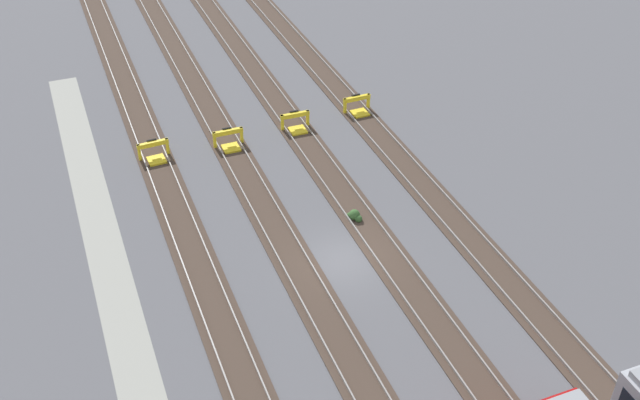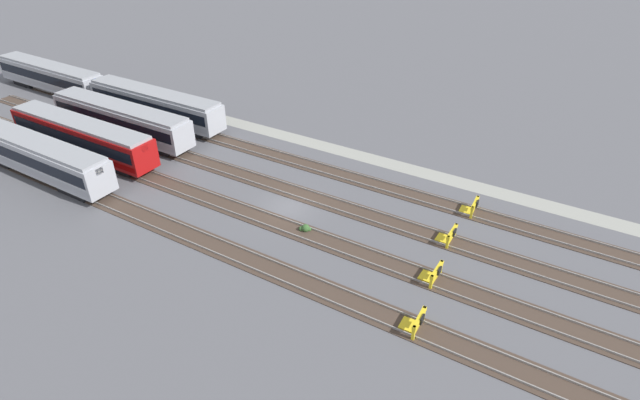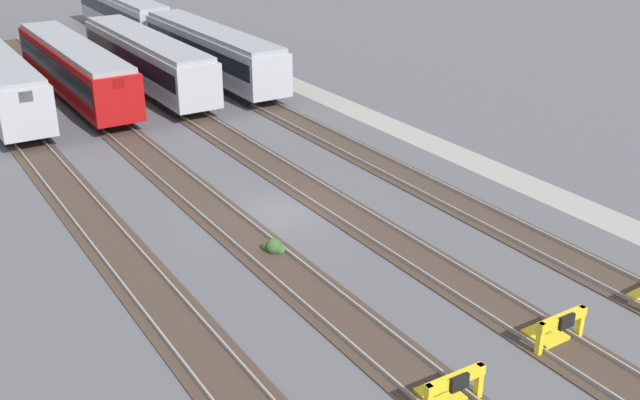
{
  "view_description": "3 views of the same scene",
  "coord_description": "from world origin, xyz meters",
  "px_view_note": "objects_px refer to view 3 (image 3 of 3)",
  "views": [
    {
      "loc": [
        27.55,
        -12.09,
        25.71
      ],
      "look_at": [
        -3.14,
        -0.0,
        1.8
      ],
      "focal_mm": 42.0,
      "sensor_mm": 36.0,
      "label": 1
    },
    {
      "loc": [
        -20.27,
        28.63,
        23.15
      ],
      "look_at": [
        -3.14,
        -0.0,
        1.8
      ],
      "focal_mm": 28.0,
      "sensor_mm": 36.0,
      "label": 2
    },
    {
      "loc": [
        -25.86,
        14.32,
        13.51
      ],
      "look_at": [
        -3.14,
        -0.0,
        1.8
      ],
      "focal_mm": 42.0,
      "sensor_mm": 36.0,
      "label": 3
    }
  ],
  "objects_px": {
    "bumper_stop_near_inner_track": "(554,329)",
    "bumper_stop_middle_track": "(448,389)",
    "subway_car_front_row_rightmost": "(146,60)",
    "weed_clump": "(273,247)",
    "subway_car_front_row_right_inner": "(123,13)",
    "subway_car_back_row_leftmost": "(211,52)",
    "subway_car_front_row_left_inner": "(75,69)"
  },
  "relations": [
    {
      "from": "subway_car_front_row_rightmost",
      "to": "bumper_stop_near_inner_track",
      "type": "relative_size",
      "value": 9.0
    },
    {
      "from": "subway_car_front_row_rightmost",
      "to": "subway_car_back_row_leftmost",
      "type": "xyz_separation_m",
      "value": [
        0.0,
        -4.78,
        0.0
      ]
    },
    {
      "from": "subway_car_front_row_rightmost",
      "to": "subway_car_front_row_right_inner",
      "type": "bearing_deg",
      "value": -14.08
    },
    {
      "from": "subway_car_back_row_leftmost",
      "to": "bumper_stop_near_inner_track",
      "type": "distance_m",
      "value": 36.09
    },
    {
      "from": "subway_car_front_row_right_inner",
      "to": "subway_car_front_row_rightmost",
      "type": "xyz_separation_m",
      "value": [
        -18.77,
        4.71,
        0.0
      ]
    },
    {
      "from": "subway_car_front_row_rightmost",
      "to": "weed_clump",
      "type": "distance_m",
      "value": 26.15
    },
    {
      "from": "subway_car_front_row_rightmost",
      "to": "weed_clump",
      "type": "height_order",
      "value": "subway_car_front_row_rightmost"
    },
    {
      "from": "bumper_stop_near_inner_track",
      "to": "subway_car_front_row_left_inner",
      "type": "bearing_deg",
      "value": 7.62
    },
    {
      "from": "subway_car_front_row_right_inner",
      "to": "bumper_stop_middle_track",
      "type": "distance_m",
      "value": 55.86
    },
    {
      "from": "subway_car_front_row_rightmost",
      "to": "subway_car_back_row_leftmost",
      "type": "distance_m",
      "value": 4.78
    },
    {
      "from": "subway_car_front_row_rightmost",
      "to": "weed_clump",
      "type": "relative_size",
      "value": 19.57
    },
    {
      "from": "subway_car_front_row_right_inner",
      "to": "bumper_stop_middle_track",
      "type": "bearing_deg",
      "value": 170.18
    },
    {
      "from": "subway_car_front_row_right_inner",
      "to": "subway_car_back_row_leftmost",
      "type": "relative_size",
      "value": 1.0
    },
    {
      "from": "subway_car_back_row_leftmost",
      "to": "bumper_stop_near_inner_track",
      "type": "height_order",
      "value": "subway_car_back_row_leftmost"
    },
    {
      "from": "subway_car_front_row_left_inner",
      "to": "subway_car_front_row_rightmost",
      "type": "bearing_deg",
      "value": -90.0
    },
    {
      "from": "bumper_stop_near_inner_track",
      "to": "weed_clump",
      "type": "xyz_separation_m",
      "value": [
        10.04,
        4.45,
        -0.27
      ]
    },
    {
      "from": "subway_car_front_row_left_inner",
      "to": "bumper_stop_middle_track",
      "type": "xyz_separation_m",
      "value": [
        -36.25,
        0.0,
        -1.53
      ]
    },
    {
      "from": "subway_car_front_row_right_inner",
      "to": "bumper_stop_near_inner_track",
      "type": "bearing_deg",
      "value": 175.04
    },
    {
      "from": "subway_car_front_row_left_inner",
      "to": "subway_car_back_row_leftmost",
      "type": "distance_m",
      "value": 9.58
    },
    {
      "from": "subway_car_back_row_leftmost",
      "to": "bumper_stop_near_inner_track",
      "type": "bearing_deg",
      "value": 172.35
    },
    {
      "from": "subway_car_front_row_rightmost",
      "to": "subway_car_back_row_leftmost",
      "type": "bearing_deg",
      "value": -90.0
    },
    {
      "from": "subway_car_front_row_rightmost",
      "to": "subway_car_back_row_leftmost",
      "type": "relative_size",
      "value": 1.0
    },
    {
      "from": "subway_car_back_row_leftmost",
      "to": "weed_clump",
      "type": "bearing_deg",
      "value": 160.2
    },
    {
      "from": "bumper_stop_near_inner_track",
      "to": "bumper_stop_middle_track",
      "type": "height_order",
      "value": "same"
    },
    {
      "from": "subway_car_front_row_left_inner",
      "to": "weed_clump",
      "type": "distance_m",
      "value": 25.76
    },
    {
      "from": "subway_car_back_row_leftmost",
      "to": "bumper_stop_near_inner_track",
      "type": "xyz_separation_m",
      "value": [
        -35.74,
        4.8,
        -1.53
      ]
    },
    {
      "from": "subway_car_front_row_right_inner",
      "to": "subway_car_front_row_rightmost",
      "type": "distance_m",
      "value": 19.36
    },
    {
      "from": "subway_car_front_row_rightmost",
      "to": "bumper_stop_middle_track",
      "type": "relative_size",
      "value": 8.98
    },
    {
      "from": "subway_car_front_row_rightmost",
      "to": "bumper_stop_middle_track",
      "type": "bearing_deg",
      "value": 172.44
    },
    {
      "from": "bumper_stop_near_inner_track",
      "to": "bumper_stop_middle_track",
      "type": "xyz_separation_m",
      "value": [
        -0.51,
        4.79,
        0.0
      ]
    },
    {
      "from": "subway_car_front_row_rightmost",
      "to": "bumper_stop_middle_track",
      "type": "xyz_separation_m",
      "value": [
        -36.25,
        4.81,
        -1.53
      ]
    },
    {
      "from": "subway_car_front_row_left_inner",
      "to": "bumper_stop_near_inner_track",
      "type": "xyz_separation_m",
      "value": [
        -35.74,
        -4.78,
        -1.53
      ]
    }
  ]
}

